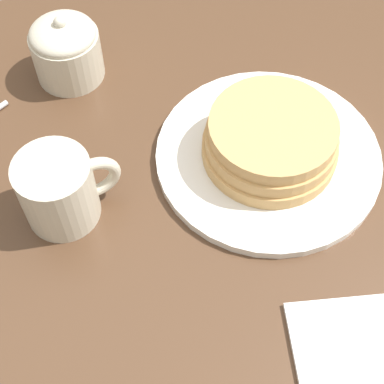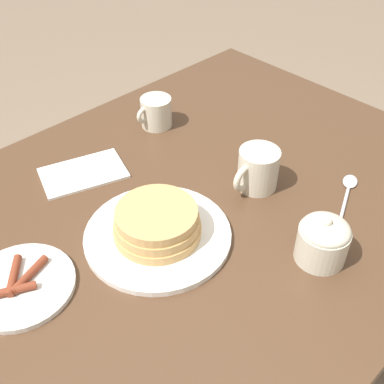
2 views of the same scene
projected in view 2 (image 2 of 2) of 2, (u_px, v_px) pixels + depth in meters
dining_table at (154, 272)px, 0.98m from camera, size 1.43×0.89×0.76m
pancake_plate at (156, 228)px, 0.88m from camera, size 0.27×0.27×0.07m
side_plate_bacon at (20, 285)px, 0.80m from camera, size 0.18×0.18×0.02m
coffee_mug at (257, 169)px, 0.98m from camera, size 0.12×0.08×0.09m
creamer_pitcher at (156, 111)px, 1.16m from camera, size 0.11×0.07×0.08m
sugar_bowl at (323, 240)px, 0.83m from camera, size 0.09×0.09×0.10m
napkin at (83, 173)px, 1.04m from camera, size 0.20×0.16×0.01m
spoon at (348, 189)px, 1.00m from camera, size 0.16×0.08×0.01m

